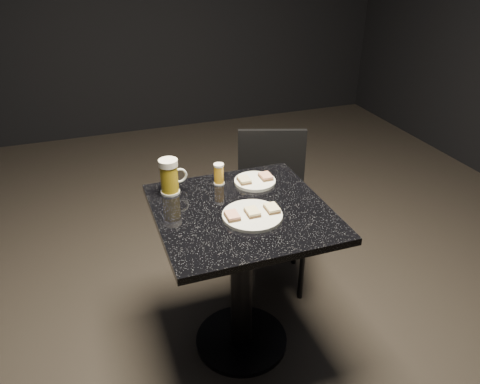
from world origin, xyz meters
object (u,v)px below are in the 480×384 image
(table, at_px, (242,257))
(beer_mug, at_px, (170,176))
(plate_large, at_px, (252,216))
(beer_tumbler, at_px, (219,174))
(chair, at_px, (272,199))
(plate_small, at_px, (255,181))

(table, relative_size, beer_mug, 4.75)
(plate_large, height_order, beer_tumbler, beer_tumbler)
(plate_large, distance_m, beer_mug, 0.41)
(plate_large, distance_m, chair, 0.66)
(plate_small, xyz_separation_m, beer_mug, (-0.38, 0.04, 0.07))
(beer_tumbler, relative_size, chair, 0.12)
(plate_large, bearing_deg, table, 105.06)
(beer_mug, bearing_deg, chair, 19.93)
(table, bearing_deg, chair, 53.22)
(chair, bearing_deg, plate_small, -128.76)
(plate_small, height_order, table, plate_small)
(plate_small, bearing_deg, plate_large, -113.24)
(beer_mug, bearing_deg, plate_small, -5.40)
(table, distance_m, beer_tumbler, 0.38)
(plate_small, xyz_separation_m, chair, (0.20, 0.24, -0.26))
(plate_large, relative_size, plate_small, 1.29)
(table, xyz_separation_m, beer_tumbler, (-0.02, 0.25, 0.29))
(table, xyz_separation_m, chair, (0.33, 0.44, -0.01))
(plate_small, bearing_deg, chair, 51.24)
(table, bearing_deg, beer_mug, 135.89)
(chair, bearing_deg, plate_large, -121.23)
(plate_small, height_order, chair, chair)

